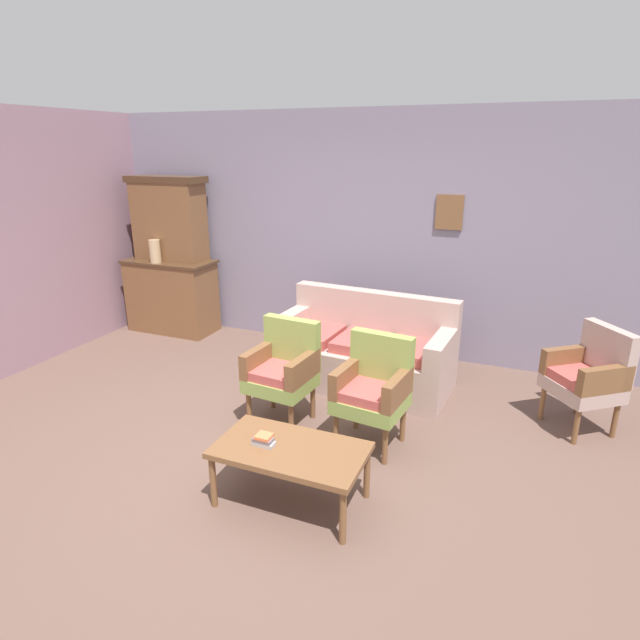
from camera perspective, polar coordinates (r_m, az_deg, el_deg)
ground_plane at (r=4.19m, az=-6.60°, el=-15.10°), size 7.68×7.68×0.00m
wall_back_with_decor at (r=5.99m, az=5.22°, el=9.26°), size 6.40×0.09×2.70m
side_cabinet at (r=7.02m, az=-15.88°, el=2.60°), size 1.16×0.55×0.93m
cabinet_upper_hutch at (r=6.89m, az=-16.20°, el=10.66°), size 0.99×0.38×1.03m
vase_on_cabinet at (r=6.79m, az=-17.62°, el=7.18°), size 0.14×0.14×0.28m
floral_couch at (r=5.28m, az=4.80°, el=-3.59°), size 1.80×0.92×0.90m
armchair_row_middle at (r=4.51m, az=-4.02°, el=-5.20°), size 0.56×0.54×0.90m
armchair_by_doorway at (r=4.18m, az=5.88°, el=-7.26°), size 0.57×0.55×0.90m
wingback_chair_by_fireplace at (r=4.92m, az=27.33°, el=-5.28°), size 0.71×0.71×0.90m
coffee_table at (r=3.57m, az=-3.25°, el=-14.37°), size 1.00×0.56×0.42m
book_stack_on_table at (r=3.57m, az=-6.19°, el=-12.95°), size 0.15×0.10×0.07m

